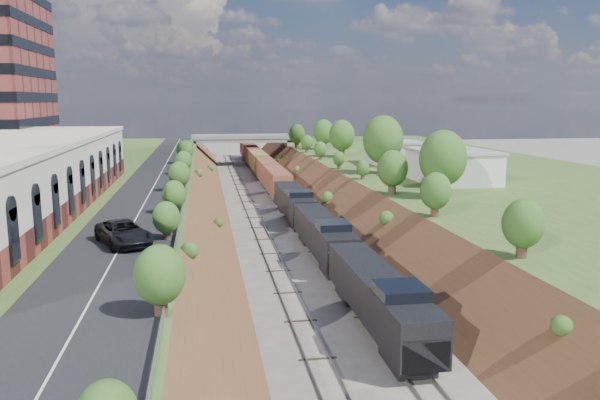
{
  "coord_description": "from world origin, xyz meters",
  "views": [
    {
      "loc": [
        -9.24,
        -21.14,
        15.88
      ],
      "look_at": [
        0.16,
        35.43,
        6.0
      ],
      "focal_mm": 35.0,
      "sensor_mm": 36.0,
      "label": 1
    }
  ],
  "objects": [
    {
      "name": "tree_left_crest",
      "position": [
        -11.8,
        20.0,
        7.04
      ],
      "size": [
        2.45,
        2.45,
        3.55
      ],
      "color": "#473323",
      "rests_on": "platform_left"
    },
    {
      "name": "platform_left",
      "position": [
        -33.0,
        60.0,
        2.5
      ],
      "size": [
        44.0,
        180.0,
        5.0
      ],
      "primitive_type": "cube",
      "color": "#3D5A25",
      "rests_on": "ground"
    },
    {
      "name": "overpass",
      "position": [
        0.0,
        122.0,
        4.92
      ],
      "size": [
        24.5,
        8.3,
        7.4
      ],
      "color": "gray",
      "rests_on": "ground"
    },
    {
      "name": "road",
      "position": [
        -15.5,
        60.0,
        5.05
      ],
      "size": [
        8.0,
        180.0,
        0.1
      ],
      "primitive_type": "cube",
      "color": "black",
      "rests_on": "platform_left"
    },
    {
      "name": "embankment_right",
      "position": [
        11.0,
        60.0,
        0.0
      ],
      "size": [
        10.0,
        180.0,
        10.0
      ],
      "primitive_type": "cube",
      "rotation": [
        0.0,
        0.79,
        0.0
      ],
      "color": "brown",
      "rests_on": "ground"
    },
    {
      "name": "guardrail",
      "position": [
        -11.4,
        59.8,
        5.55
      ],
      "size": [
        0.1,
        171.0,
        0.7
      ],
      "color": "#99999E",
      "rests_on": "platform_left"
    },
    {
      "name": "rail_right_track",
      "position": [
        2.6,
        60.0,
        0.09
      ],
      "size": [
        1.58,
        180.0,
        0.18
      ],
      "primitive_type": "cube",
      "color": "gray",
      "rests_on": "ground"
    },
    {
      "name": "white_building_far",
      "position": [
        23.0,
        74.0,
        6.8
      ],
      "size": [
        8.0,
        10.0,
        3.6
      ],
      "primitive_type": "cube",
      "color": "silver",
      "rests_on": "platform_right"
    },
    {
      "name": "tree_right_large",
      "position": [
        17.0,
        40.0,
        9.38
      ],
      "size": [
        5.25,
        5.25,
        7.61
      ],
      "color": "#473323",
      "rests_on": "platform_right"
    },
    {
      "name": "rail_left_track",
      "position": [
        -2.6,
        60.0,
        0.09
      ],
      "size": [
        1.58,
        180.0,
        0.18
      ],
      "primitive_type": "cube",
      "color": "gray",
      "rests_on": "ground"
    },
    {
      "name": "platform_right",
      "position": [
        33.0,
        60.0,
        2.5
      ],
      "size": [
        44.0,
        180.0,
        5.0
      ],
      "primitive_type": "cube",
      "color": "#3D5A25",
      "rests_on": "ground"
    },
    {
      "name": "embankment_left",
      "position": [
        -11.0,
        60.0,
        0.0
      ],
      "size": [
        10.0,
        180.0,
        10.0
      ],
      "primitive_type": "cube",
      "rotation": [
        0.0,
        0.79,
        0.0
      ],
      "color": "brown",
      "rests_on": "ground"
    },
    {
      "name": "commercial_building",
      "position": [
        -28.0,
        38.0,
        8.51
      ],
      "size": [
        14.3,
        62.3,
        7.0
      ],
      "color": "maroon",
      "rests_on": "platform_left"
    },
    {
      "name": "suv",
      "position": [
        -15.32,
        23.33,
        5.99
      ],
      "size": [
        5.31,
        7.08,
        1.79
      ],
      "primitive_type": "imported",
      "rotation": [
        0.0,
        0.0,
        0.42
      ],
      "color": "black",
      "rests_on": "road"
    },
    {
      "name": "white_building_near",
      "position": [
        23.5,
        52.0,
        7.0
      ],
      "size": [
        9.0,
        12.0,
        4.0
      ],
      "primitive_type": "cube",
      "color": "silver",
      "rests_on": "platform_right"
    },
    {
      "name": "freight_train",
      "position": [
        2.6,
        79.56,
        2.59
      ],
      "size": [
        3.05,
        139.07,
        4.56
      ],
      "color": "black",
      "rests_on": "ground"
    }
  ]
}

